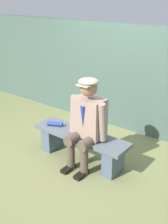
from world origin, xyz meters
TOP-DOWN VIEW (x-y plane):
  - ground_plane at (0.00, 0.00)m, footprint 30.00×30.00m
  - bench at (0.00, 0.00)m, footprint 1.48×0.40m
  - seated_man at (-0.15, 0.05)m, footprint 0.59×0.59m
  - rolled_magazine at (0.46, 0.04)m, footprint 0.24×0.16m
  - stadium_wall at (0.00, -1.40)m, footprint 12.00×0.24m

SIDE VIEW (x-z plane):
  - ground_plane at x=0.00m, z-range 0.00..0.00m
  - bench at x=0.00m, z-range 0.07..0.50m
  - rolled_magazine at x=0.46m, z-range 0.43..0.50m
  - seated_man at x=-0.15m, z-range 0.06..1.34m
  - stadium_wall at x=0.00m, z-range 0.00..1.82m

